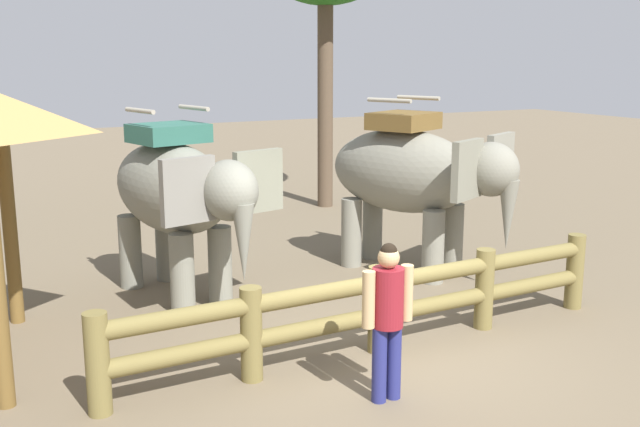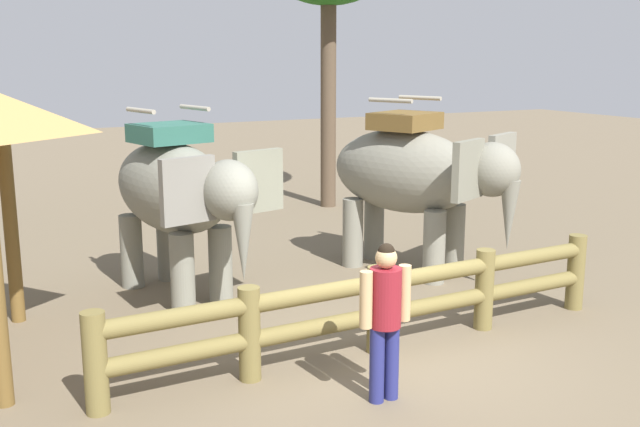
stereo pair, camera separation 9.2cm
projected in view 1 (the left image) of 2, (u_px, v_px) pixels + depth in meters
name	position (u px, v px, depth m)	size (l,w,h in m)	color
ground_plane	(388.00, 358.00, 8.77)	(60.00, 60.00, 0.00)	brown
log_fence	(378.00, 303.00, 8.85)	(6.77, 0.47, 1.05)	olive
elephant_near_left	(178.00, 194.00, 10.61)	(2.08, 3.29, 2.76)	gray
elephant_center	(414.00, 176.00, 11.93)	(2.54, 3.33, 2.82)	gray
tourist_woman_in_black	(388.00, 311.00, 7.52)	(0.59, 0.33, 1.66)	navy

